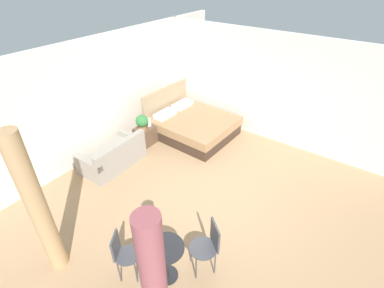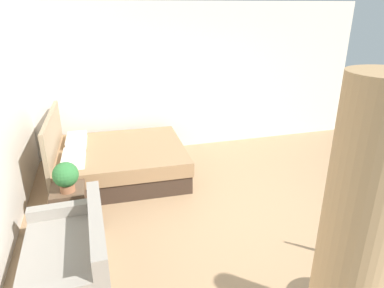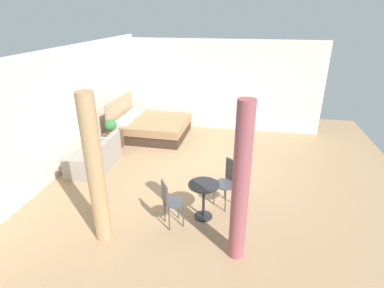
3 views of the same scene
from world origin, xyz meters
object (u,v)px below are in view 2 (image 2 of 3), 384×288
Objects in this scene: couch at (70,258)px; potted_plant at (66,176)px; vase at (69,176)px; nightstand at (70,203)px; bed at (117,161)px.

potted_plant reaches higher than couch.
vase is at bearing -5.02° from potted_plant.
couch is at bearing -179.13° from vase.
nightstand is (1.17, 0.05, -0.02)m from couch.
vase is (0.22, -0.02, -0.12)m from potted_plant.
vase is at bearing -16.17° from nightstand.
couch is (-2.25, 0.67, -0.04)m from bed.
nightstand is at bearing 163.83° from vase.
potted_plant reaches higher than vase.
bed is 3.99× the size of nightstand.
potted_plant is (1.07, 0.04, 0.44)m from couch.
bed reaches higher than couch.
nightstand is 0.47m from potted_plant.
bed reaches higher than potted_plant.
nightstand is at bearing 8.80° from potted_plant.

